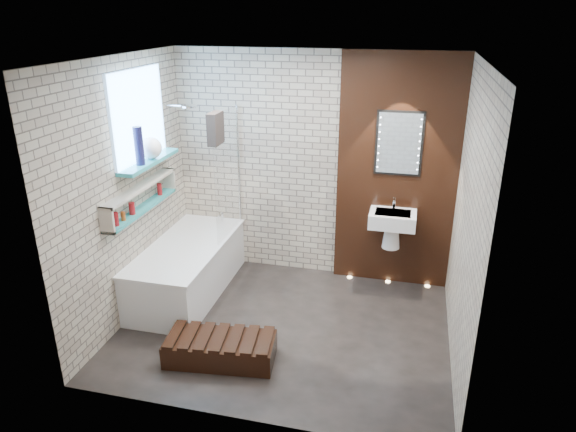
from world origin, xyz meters
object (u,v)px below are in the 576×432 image
(washbasin, at_px, (392,224))
(walnut_step, at_px, (220,349))
(bath_screen, at_px, (228,174))
(led_mirror, at_px, (399,144))
(bathtub, at_px, (188,268))

(washbasin, bearing_deg, walnut_step, -129.11)
(bath_screen, distance_m, led_mirror, 1.89)
(led_mirror, bearing_deg, walnut_step, -126.65)
(bath_screen, bearing_deg, washbasin, 5.78)
(bathtub, bearing_deg, washbasin, 16.01)
(bathtub, relative_size, washbasin, 3.00)
(walnut_step, bearing_deg, bathtub, 125.91)
(bath_screen, distance_m, walnut_step, 1.97)
(bathtub, bearing_deg, walnut_step, -54.09)
(bath_screen, xyz_separation_m, led_mirror, (1.82, 0.34, 0.37))
(bath_screen, relative_size, walnut_step, 1.43)
(bath_screen, bearing_deg, led_mirror, 10.66)
(washbasin, xyz_separation_m, walnut_step, (-1.39, -1.71, -0.68))
(led_mirror, distance_m, walnut_step, 2.79)
(bathtub, xyz_separation_m, bath_screen, (0.35, 0.44, 0.99))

